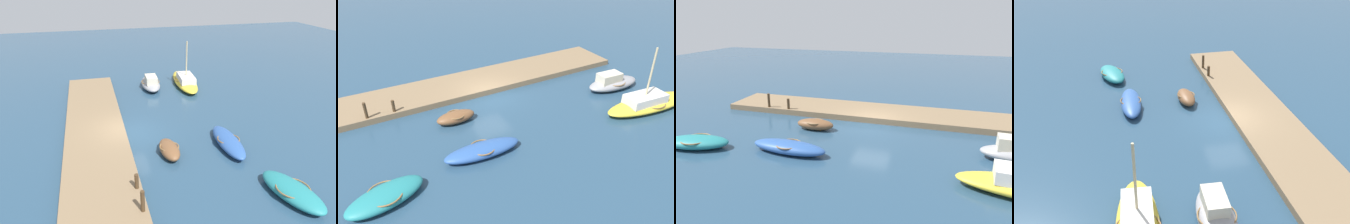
{
  "view_description": "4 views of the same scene",
  "coord_description": "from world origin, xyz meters",
  "views": [
    {
      "loc": [
        18.32,
        -2.05,
        9.69
      ],
      "look_at": [
        -0.32,
        2.78,
        1.09
      ],
      "focal_mm": 33.48,
      "sensor_mm": 36.0,
      "label": 1
    },
    {
      "loc": [
        8.77,
        18.16,
        10.89
      ],
      "look_at": [
        0.92,
        4.04,
        1.14
      ],
      "focal_mm": 35.24,
      "sensor_mm": 36.0,
      "label": 2
    },
    {
      "loc": [
        -4.06,
        19.07,
        6.95
      ],
      "look_at": [
        1.32,
        1.92,
        1.33
      ],
      "focal_mm": 33.13,
      "sensor_mm": 36.0,
      "label": 3
    },
    {
      "loc": [
        -20.39,
        7.25,
        12.18
      ],
      "look_at": [
        0.87,
        2.72,
        0.54
      ],
      "focal_mm": 43.02,
      "sensor_mm": 36.0,
      "label": 4
    }
  ],
  "objects": [
    {
      "name": "sailboat_yellow",
      "position": [
        -8.27,
        6.48,
        0.44
      ],
      "size": [
        6.75,
        2.39,
        4.2
      ],
      "rotation": [
        0.0,
        0.0,
        -0.08
      ],
      "color": "gold",
      "rests_on": "ground_plane"
    },
    {
      "name": "dinghy_brown",
      "position": [
        3.23,
        1.94,
        0.35
      ],
      "size": [
        2.41,
        1.16,
        0.69
      ],
      "rotation": [
        0.0,
        0.0,
        0.02
      ],
      "color": "brown",
      "rests_on": "ground_plane"
    },
    {
      "name": "ground_plane",
      "position": [
        0.0,
        0.0,
        0.0
      ],
      "size": [
        84.0,
        84.0,
        0.0
      ],
      "primitive_type": "plane",
      "color": "navy"
    },
    {
      "name": "motorboat_grey",
      "position": [
        -8.29,
        3.21,
        0.48
      ],
      "size": [
        4.13,
        1.82,
        1.27
      ],
      "rotation": [
        0.0,
        0.0,
        -0.05
      ],
      "color": "#939399",
      "rests_on": "ground_plane"
    },
    {
      "name": "rowboat_blue",
      "position": [
        3.2,
        5.64,
        0.33
      ],
      "size": [
        4.22,
        1.47,
        0.65
      ],
      "rotation": [
        0.0,
        0.0,
        -0.04
      ],
      "color": "#2D569E",
      "rests_on": "ground_plane"
    },
    {
      "name": "mooring_post_mid_west",
      "position": [
        7.93,
        -0.46,
        0.92
      ],
      "size": [
        0.18,
        0.18,
        1.02
      ],
      "primitive_type": "cylinder",
      "color": "#47331E",
      "rests_on": "dock_platform"
    },
    {
      "name": "mooring_post_west",
      "position": [
        6.33,
        -0.46,
        0.78
      ],
      "size": [
        0.19,
        0.19,
        0.76
      ],
      "primitive_type": "cylinder",
      "color": "#47331E",
      "rests_on": "dock_platform"
    },
    {
      "name": "rowboat_teal",
      "position": [
        8.32,
        6.56,
        0.35
      ],
      "size": [
        3.82,
        2.32,
        0.67
      ],
      "rotation": [
        0.0,
        0.0,
        0.24
      ],
      "color": "teal",
      "rests_on": "ground_plane"
    },
    {
      "name": "dock_platform",
      "position": [
        0.0,
        -2.09,
        0.2
      ],
      "size": [
        22.42,
        3.77,
        0.4
      ],
      "primitive_type": "cube",
      "color": "#846B4C",
      "rests_on": "ground_plane"
    }
  ]
}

